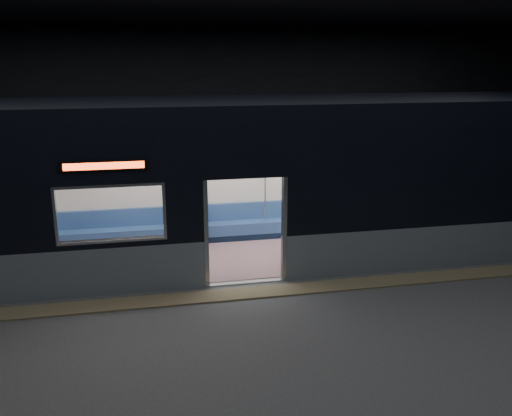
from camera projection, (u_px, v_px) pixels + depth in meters
name	position (u px, v px, depth m)	size (l,w,h in m)	color
station_floor	(257.00, 307.00, 9.36)	(24.00, 14.00, 0.01)	#47494C
station_envelope	(257.00, 90.00, 8.38)	(24.00, 14.00, 5.00)	black
tactile_strip	(251.00, 293.00, 9.87)	(22.80, 0.50, 0.03)	#8C7F59
metro_car	(232.00, 173.00, 11.27)	(18.00, 3.04, 3.35)	gray
passenger	(192.00, 210.00, 12.33)	(0.42, 0.72, 1.43)	black
handbag	(192.00, 218.00, 12.14)	(0.31, 0.27, 0.16)	black
transit_map	(420.00, 169.00, 13.59)	(0.95, 0.03, 0.62)	white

